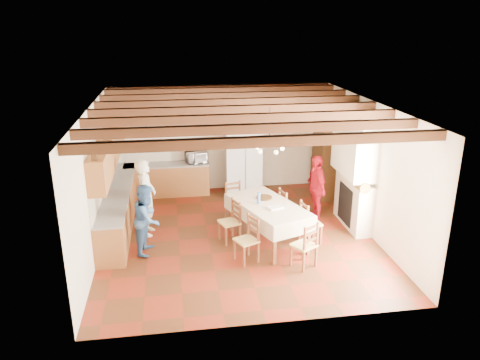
% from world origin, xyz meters
% --- Properties ---
extents(floor, '(6.00, 6.50, 0.02)m').
position_xyz_m(floor, '(0.00, 0.00, -0.01)').
color(floor, '#4F2612').
rests_on(floor, ground).
extents(ceiling, '(6.00, 6.50, 0.02)m').
position_xyz_m(ceiling, '(0.00, 0.00, 3.01)').
color(ceiling, white).
rests_on(ceiling, ground).
extents(wall_back, '(6.00, 0.02, 3.00)m').
position_xyz_m(wall_back, '(0.00, 3.26, 1.50)').
color(wall_back, '#EDE4C7').
rests_on(wall_back, ground).
extents(wall_front, '(6.00, 0.02, 3.00)m').
position_xyz_m(wall_front, '(0.00, -3.26, 1.50)').
color(wall_front, '#EDE4C7').
rests_on(wall_front, ground).
extents(wall_left, '(0.02, 6.50, 3.00)m').
position_xyz_m(wall_left, '(-3.01, 0.00, 1.50)').
color(wall_left, '#EDE4C7').
rests_on(wall_left, ground).
extents(wall_right, '(0.02, 6.50, 3.00)m').
position_xyz_m(wall_right, '(3.01, 0.00, 1.50)').
color(wall_right, '#EDE4C7').
rests_on(wall_right, ground).
extents(ceiling_beams, '(6.00, 6.30, 0.16)m').
position_xyz_m(ceiling_beams, '(0.00, 0.00, 2.91)').
color(ceiling_beams, '#341F11').
rests_on(ceiling_beams, ground).
extents(lower_cabinets_left, '(0.60, 4.30, 0.86)m').
position_xyz_m(lower_cabinets_left, '(-2.70, 1.05, 0.43)').
color(lower_cabinets_left, brown).
rests_on(lower_cabinets_left, ground).
extents(lower_cabinets_back, '(2.30, 0.60, 0.86)m').
position_xyz_m(lower_cabinets_back, '(-1.55, 2.95, 0.43)').
color(lower_cabinets_back, brown).
rests_on(lower_cabinets_back, ground).
extents(countertop_left, '(0.62, 4.30, 0.04)m').
position_xyz_m(countertop_left, '(-2.70, 1.05, 0.88)').
color(countertop_left, slate).
rests_on(countertop_left, lower_cabinets_left).
extents(countertop_back, '(2.34, 0.62, 0.04)m').
position_xyz_m(countertop_back, '(-1.55, 2.95, 0.88)').
color(countertop_back, slate).
rests_on(countertop_back, lower_cabinets_back).
extents(backsplash_left, '(0.03, 4.30, 0.60)m').
position_xyz_m(backsplash_left, '(-2.98, 1.05, 1.20)').
color(backsplash_left, beige).
rests_on(backsplash_left, ground).
extents(backsplash_back, '(2.30, 0.03, 0.60)m').
position_xyz_m(backsplash_back, '(-1.55, 3.23, 1.20)').
color(backsplash_back, beige).
rests_on(backsplash_back, ground).
extents(upper_cabinets, '(0.35, 4.20, 0.70)m').
position_xyz_m(upper_cabinets, '(-2.83, 1.05, 1.85)').
color(upper_cabinets, brown).
rests_on(upper_cabinets, ground).
extents(fireplace, '(0.56, 1.60, 2.80)m').
position_xyz_m(fireplace, '(2.72, 0.20, 1.40)').
color(fireplace, '#EFEAC6').
rests_on(fireplace, ground).
extents(wall_picture, '(0.34, 0.03, 0.42)m').
position_xyz_m(wall_picture, '(1.55, 3.23, 1.85)').
color(wall_picture, '#322218').
rests_on(wall_picture, ground).
extents(refrigerator, '(1.01, 0.85, 1.92)m').
position_xyz_m(refrigerator, '(0.55, 2.63, 0.96)').
color(refrigerator, white).
rests_on(refrigerator, floor).
extents(hutch, '(0.56, 1.21, 2.14)m').
position_xyz_m(hutch, '(2.75, 2.29, 1.07)').
color(hutch, '#37220E').
rests_on(hutch, floor).
extents(dining_table, '(1.71, 2.29, 0.90)m').
position_xyz_m(dining_table, '(0.61, -0.35, 0.81)').
color(dining_table, white).
rests_on(dining_table, floor).
extents(chandelier, '(0.47, 0.47, 0.03)m').
position_xyz_m(chandelier, '(0.61, -0.35, 2.25)').
color(chandelier, black).
rests_on(chandelier, ground).
extents(chair_left_near, '(0.54, 0.55, 0.96)m').
position_xyz_m(chair_left_near, '(0.01, -1.15, 0.48)').
color(chair_left_near, brown).
rests_on(chair_left_near, floor).
extents(chair_left_far, '(0.52, 0.53, 0.96)m').
position_xyz_m(chair_left_far, '(-0.22, -0.21, 0.48)').
color(chair_left_far, brown).
rests_on(chair_left_far, floor).
extents(chair_right_near, '(0.46, 0.48, 0.96)m').
position_xyz_m(chair_right_near, '(1.54, -0.52, 0.48)').
color(chair_right_near, brown).
rests_on(chair_right_near, floor).
extents(chair_right_far, '(0.48, 0.49, 0.96)m').
position_xyz_m(chair_right_far, '(1.27, 0.32, 0.48)').
color(chair_right_far, brown).
rests_on(chair_right_far, floor).
extents(chair_end_near, '(0.57, 0.56, 0.96)m').
position_xyz_m(chair_end_near, '(1.10, -1.52, 0.48)').
color(chair_end_near, brown).
rests_on(chair_end_near, floor).
extents(chair_end_far, '(0.49, 0.48, 0.96)m').
position_xyz_m(chair_end_far, '(0.07, 0.89, 0.48)').
color(chair_end_far, brown).
rests_on(chair_end_far, floor).
extents(person_man, '(0.48, 0.68, 1.78)m').
position_xyz_m(person_man, '(-2.01, 0.47, 0.89)').
color(person_man, white).
rests_on(person_man, floor).
extents(person_woman_blue, '(0.73, 0.84, 1.50)m').
position_xyz_m(person_woman_blue, '(-1.96, -0.43, 0.75)').
color(person_woman_blue, '#3B68A6').
rests_on(person_woman_blue, floor).
extents(person_woman_red, '(0.47, 0.97, 1.61)m').
position_xyz_m(person_woman_red, '(2.04, 0.75, 0.81)').
color(person_woman_red, red).
rests_on(person_woman_red, floor).
extents(microwave, '(0.65, 0.53, 0.31)m').
position_xyz_m(microwave, '(-0.72, 2.95, 1.06)').
color(microwave, silver).
rests_on(microwave, countertop_back).
extents(fridge_vase, '(0.35, 0.35, 0.31)m').
position_xyz_m(fridge_vase, '(0.60, 2.63, 2.07)').
color(fridge_vase, '#37220E').
rests_on(fridge_vase, refrigerator).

